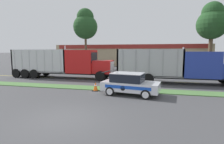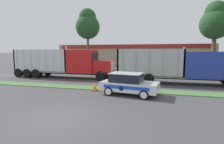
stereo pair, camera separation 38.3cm
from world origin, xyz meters
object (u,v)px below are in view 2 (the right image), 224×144
(dump_truck_mid, at_px, (72,64))
(traffic_cone, at_px, (95,86))
(rally_car, at_px, (129,83))
(dump_truck_lead, at_px, (187,67))

(dump_truck_mid, height_order, traffic_cone, dump_truck_mid)
(rally_car, height_order, traffic_cone, rally_car)
(traffic_cone, bearing_deg, dump_truck_mid, 130.81)
(dump_truck_mid, bearing_deg, dump_truck_lead, -3.68)
(dump_truck_lead, height_order, dump_truck_mid, dump_truck_mid)
(dump_truck_lead, xyz_separation_m, rally_car, (-4.65, -5.36, -0.79))
(dump_truck_mid, bearing_deg, traffic_cone, -49.19)
(rally_car, bearing_deg, dump_truck_mid, 141.10)
(dump_truck_lead, bearing_deg, rally_car, -130.93)
(dump_truck_mid, xyz_separation_m, traffic_cone, (4.85, -5.62, -1.30))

